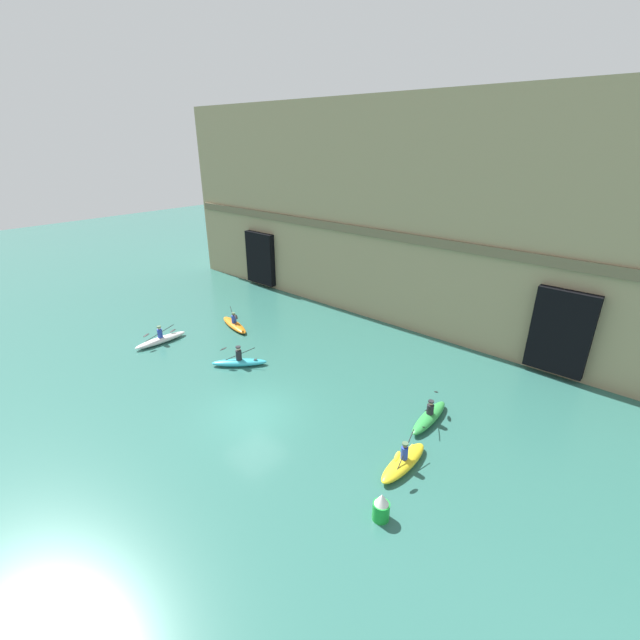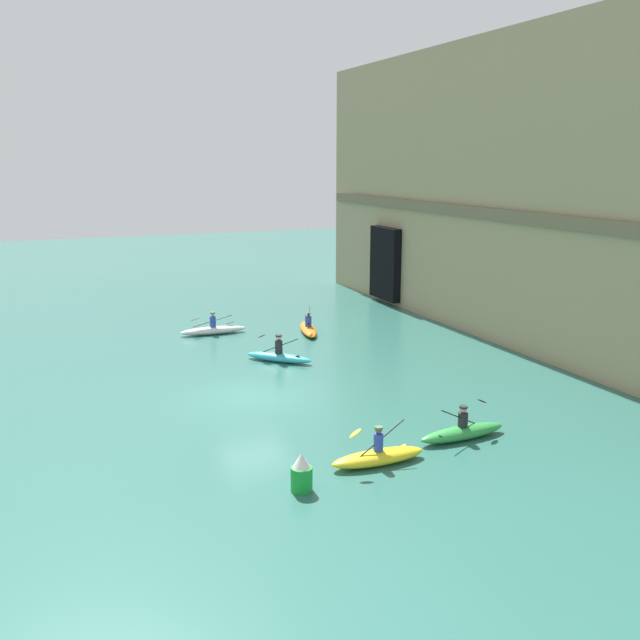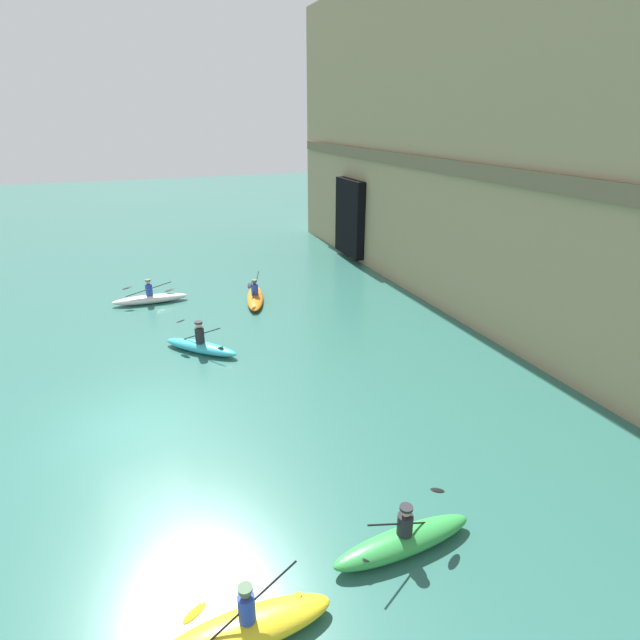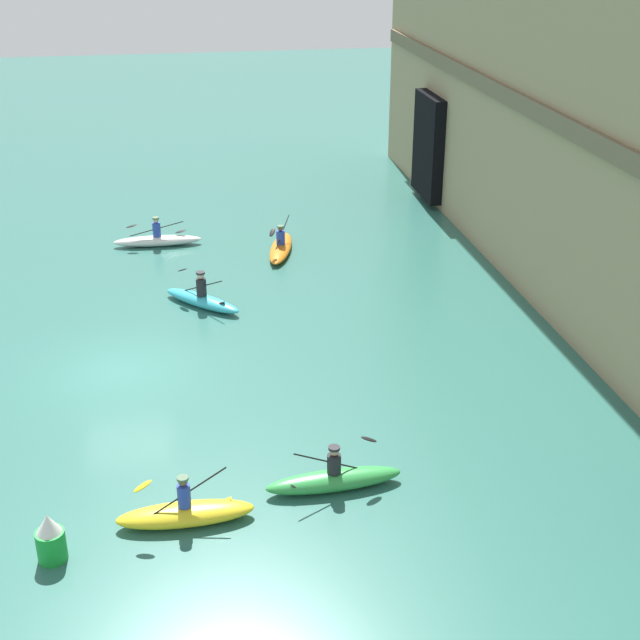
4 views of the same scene
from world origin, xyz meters
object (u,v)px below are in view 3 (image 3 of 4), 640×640
Objects in this scene: kayak_white at (150,298)px; kayak_cyan at (201,346)px; kayak_yellow at (248,627)px; kayak_green at (404,540)px; kayak_orange at (255,297)px.

kayak_cyan is at bearing -74.96° from kayak_white.
kayak_white is 1.16× the size of kayak_yellow.
kayak_cyan is 6.22m from kayak_white.
kayak_green is 0.92× the size of kayak_orange.
kayak_cyan is 0.85× the size of kayak_green.
kayak_yellow is at bearing 130.44° from kayak_cyan.
kayak_orange reaches higher than kayak_white.
kayak_yellow is at bearing 179.91° from kayak_orange.
kayak_yellow reaches higher than kayak_cyan.
kayak_cyan is 0.78× the size of kayak_orange.
kayak_cyan reaches higher than kayak_white.
kayak_cyan is 0.91× the size of kayak_yellow.
kayak_orange is at bearing -104.60° from kayak_yellow.
kayak_orange is at bearing -80.14° from kayak_cyan.
kayak_orange is 16.37m from kayak_yellow.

